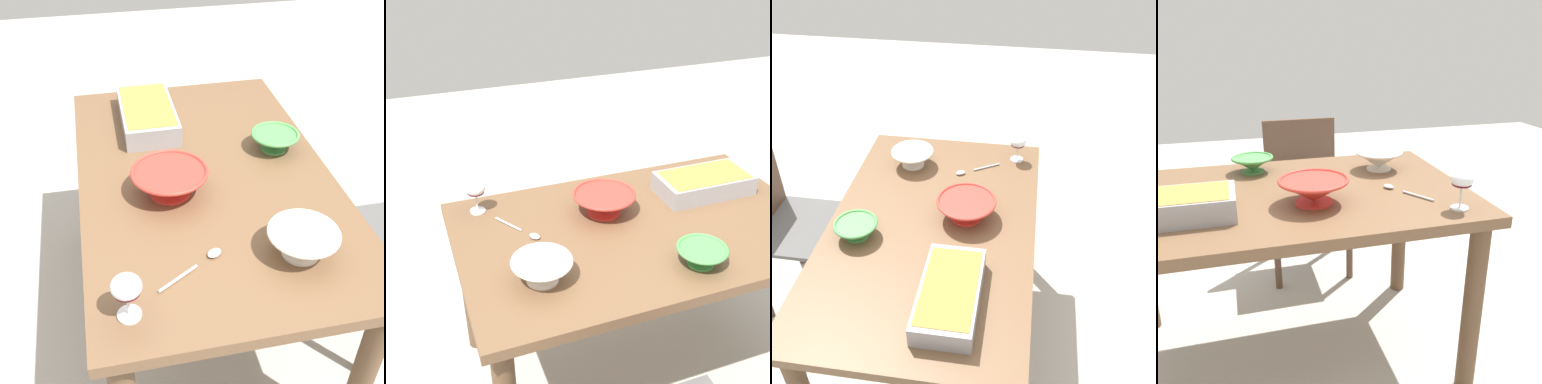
{
  "view_description": "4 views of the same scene",
  "coord_description": "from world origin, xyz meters",
  "views": [
    {
      "loc": [
        -1.34,
        0.32,
        1.72
      ],
      "look_at": [
        -0.16,
        0.08,
        0.79
      ],
      "focal_mm": 47.05,
      "sensor_mm": 36.0,
      "label": 1
    },
    {
      "loc": [
        -0.76,
        -1.42,
        1.8
      ],
      "look_at": [
        -0.18,
        0.16,
        0.83
      ],
      "focal_mm": 47.84,
      "sensor_mm": 36.0,
      "label": 2
    },
    {
      "loc": [
        1.42,
        0.35,
        2.02
      ],
      "look_at": [
        -0.22,
        0.1,
        0.75
      ],
      "focal_mm": 44.77,
      "sensor_mm": 36.0,
      "label": 3
    },
    {
      "loc": [
        0.18,
        1.51,
        1.3
      ],
      "look_at": [
        -0.2,
        0.16,
        0.77
      ],
      "focal_mm": 40.79,
      "sensor_mm": 36.0,
      "label": 4
    }
  ],
  "objects": [
    {
      "name": "ground_plane",
      "position": [
        0.0,
        0.0,
        0.0
      ],
      "size": [
        8.0,
        8.0,
        0.0
      ],
      "primitive_type": "plane",
      "color": "#B2ADA3"
    },
    {
      "name": "dining_table",
      "position": [
        0.0,
        0.0,
        0.62
      ],
      "size": [
        1.34,
        0.84,
        0.73
      ],
      "color": "brown",
      "rests_on": "ground_plane"
    },
    {
      "name": "wine_glass",
      "position": [
        -0.54,
        0.31,
        0.83
      ],
      "size": [
        0.08,
        0.08,
        0.13
      ],
      "color": "white",
      "rests_on": "dining_table"
    },
    {
      "name": "casserole_dish",
      "position": [
        0.37,
        0.14,
        0.78
      ],
      "size": [
        0.39,
        0.2,
        0.08
      ],
      "color": "#99999E",
      "rests_on": "dining_table"
    },
    {
      "name": "mixing_bowl",
      "position": [
        -0.08,
        0.13,
        0.78
      ],
      "size": [
        0.24,
        0.24,
        0.09
      ],
      "color": "red",
      "rests_on": "dining_table"
    },
    {
      "name": "small_bowl",
      "position": [
        -0.42,
        -0.17,
        0.78
      ],
      "size": [
        0.2,
        0.2,
        0.08
      ],
      "color": "white",
      "rests_on": "dining_table"
    },
    {
      "name": "serving_bowl",
      "position": [
        0.1,
        -0.28,
        0.77
      ],
      "size": [
        0.17,
        0.17,
        0.07
      ],
      "color": "#4C994C",
      "rests_on": "dining_table"
    },
    {
      "name": "serving_spoon",
      "position": [
        -0.4,
        0.1,
        0.74
      ],
      "size": [
        0.13,
        0.2,
        0.01
      ],
      "color": "silver",
      "rests_on": "dining_table"
    }
  ]
}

